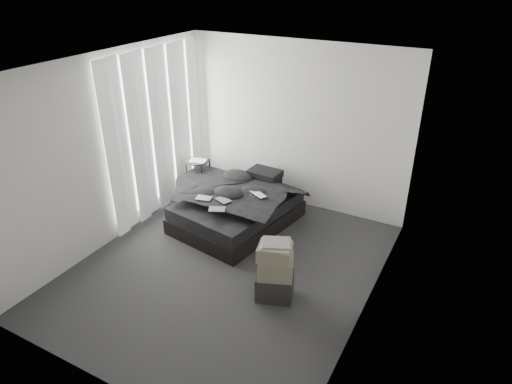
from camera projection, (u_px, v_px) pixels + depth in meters
The scene contains 25 objects.
floor at pixel (227, 267), 5.97m from camera, with size 3.60×4.20×0.01m, color #2B2B2D.
ceiling at pixel (220, 66), 4.78m from camera, with size 3.60×4.20×0.01m, color white.
wall_back at pixel (296, 126), 7.02m from camera, with size 3.60×0.01×2.60m, color silver.
wall_front at pixel (88, 274), 3.73m from camera, with size 3.60×0.01×2.60m, color silver.
wall_left at pixel (110, 151), 6.14m from camera, with size 0.01×4.20×2.60m, color silver.
wall_right at pixel (375, 214), 4.62m from camera, with size 0.01×4.20×2.60m, color silver.
window_left at pixel (154, 128), 6.81m from camera, with size 0.02×2.00×2.30m, color white.
curtain_left at pixel (158, 133), 6.82m from camera, with size 0.06×2.12×2.48m, color white.
bed at pixel (237, 217), 6.90m from camera, with size 1.33×1.76×0.24m, color black.
mattress at pixel (237, 204), 6.80m from camera, with size 1.28×1.71×0.19m, color black.
duvet at pixel (235, 194), 6.68m from camera, with size 1.30×1.50×0.20m, color black.
pillow_lower at pixel (262, 179), 7.24m from camera, with size 0.53×0.36×0.12m, color black.
pillow_upper at pixel (265, 174), 7.14m from camera, with size 0.50×0.34×0.11m, color black.
laptop at pixel (256, 191), 6.52m from camera, with size 0.28×0.18×0.02m, color silver.
comic_a at pixel (204, 194), 6.45m from camera, with size 0.22×0.15×0.01m, color black.
comic_b at pixel (223, 195), 6.40m from camera, with size 0.22×0.15×0.01m, color black.
comic_c at pixel (217, 204), 6.16m from camera, with size 0.22×0.15×0.01m, color black.
side_stand at pixel (199, 180), 7.54m from camera, with size 0.37×0.37×0.68m, color black.
papers at pixel (198, 161), 7.37m from camera, with size 0.26×0.19×0.01m, color white.
floor_books at pixel (215, 208), 7.27m from camera, with size 0.13×0.19×0.13m, color black.
box_lower at pixel (275, 286), 5.39m from camera, with size 0.42×0.33×0.31m, color black.
box_mid at pixel (276, 267), 5.26m from camera, with size 0.40×0.31×0.24m, color #655F4F.
box_upper at pixel (275, 252), 5.17m from camera, with size 0.38×0.30×0.17m, color #655F4F.
art_book_white at pixel (276, 245), 5.13m from camera, with size 0.32×0.26×0.03m, color silver.
art_book_snake at pixel (276, 243), 5.10m from camera, with size 0.31×0.25×0.03m, color silver.
Camera 1 is at (2.64, -4.10, 3.61)m, focal length 32.00 mm.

